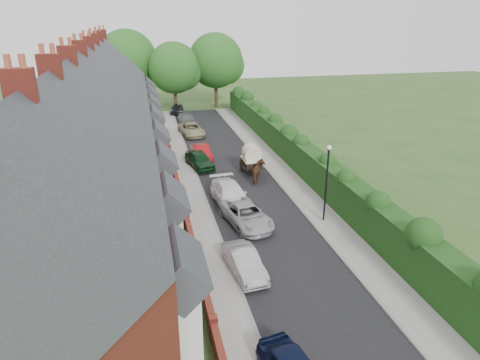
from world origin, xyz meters
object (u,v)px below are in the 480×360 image
object	(u,v)px
car_silver_a	(244,262)
horse	(258,172)
car_white	(230,195)
car_green	(199,160)
car_silver_b	(246,215)
car_beige	(192,130)
car_black	(177,109)
car_red	(201,152)
car_grey	(187,120)
horse_cart	(252,157)
lamppost	(327,174)

from	to	relation	value
car_silver_a	horse	distance (m)	12.96
car_white	car_green	distance (m)	8.31
car_silver_b	car_beige	bearing A→B (deg)	81.33
car_silver_a	car_black	xyz separation A→B (m)	(0.00, 39.20, 0.02)
car_green	car_beige	bearing A→B (deg)	75.06
car_red	car_beige	size ratio (longest dim) A/B	0.83
car_green	car_beige	xyz separation A→B (m)	(0.62, 10.84, -0.06)
car_grey	car_black	bearing A→B (deg)	91.54
car_grey	horse	distance (m)	20.34
car_grey	horse_cart	world-z (taller)	horse_cart
car_silver_a	car_grey	size ratio (longest dim) A/B	0.82
lamppost	car_white	bearing A→B (deg)	143.50
car_green	horse	bearing A→B (deg)	-59.40
car_white	car_green	world-z (taller)	car_white
car_red	lamppost	bearing A→B (deg)	-72.21
lamppost	car_green	size ratio (longest dim) A/B	1.22
car_silver_b	horse	distance (m)	7.50
car_beige	car_grey	world-z (taller)	car_grey
car_green	horse_cart	distance (m)	4.74
car_beige	horse	bearing A→B (deg)	-84.59
horse	car_red	bearing A→B (deg)	-41.44
car_white	horse_cart	xyz separation A→B (m)	(3.04, 5.94, 0.66)
horse_cart	lamppost	bearing A→B (deg)	-76.88
horse	horse_cart	world-z (taller)	horse_cart
car_green	car_red	xyz separation A→B (m)	(0.49, 2.30, -0.07)
lamppost	car_silver_b	world-z (taller)	lamppost
car_silver_b	horse_cart	distance (m)	9.61
car_red	car_grey	bearing A→B (deg)	85.13
lamppost	car_red	xyz separation A→B (m)	(-5.91, 14.50, -2.64)
horse_cart	car_green	bearing A→B (deg)	150.65
car_white	horse	distance (m)	4.82
car_beige	lamppost	bearing A→B (deg)	-83.25
car_black	car_green	bearing A→B (deg)	-79.72
car_red	horse	bearing A→B (deg)	-66.48
car_red	car_green	bearing A→B (deg)	-106.46
horse	horse_cart	bearing A→B (deg)	-69.35
car_silver_b	car_beige	size ratio (longest dim) A/B	1.01
car_red	horse	distance (m)	7.70
car_silver_b	car_red	world-z (taller)	car_silver_b
car_silver_b	horse	bearing A→B (deg)	58.28
car_white	horse	world-z (taller)	horse
car_green	horse	xyz separation A→B (m)	(4.09, -4.50, 0.14)
car_silver_b	horse	world-z (taller)	horse
car_green	car_red	distance (m)	2.35
car_beige	car_grey	distance (m)	4.69
car_silver_b	car_green	distance (m)	11.58
car_black	horse_cart	distance (m)	25.05
car_silver_a	car_red	distance (m)	19.10
car_silver_a	car_black	bearing A→B (deg)	83.07
car_green	horse	distance (m)	6.09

